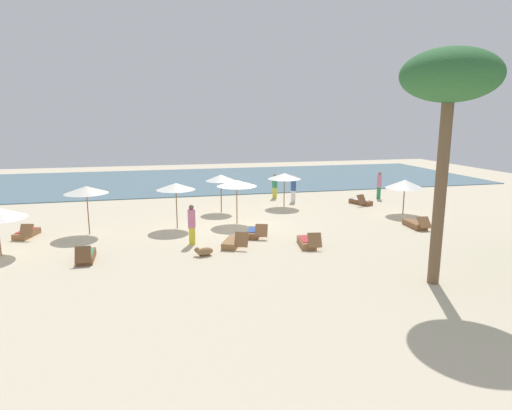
{
  "coord_description": "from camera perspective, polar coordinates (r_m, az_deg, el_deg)",
  "views": [
    {
      "loc": [
        -4.49,
        -21.24,
        5.54
      ],
      "look_at": [
        0.57,
        -0.03,
        1.1
      ],
      "focal_mm": 30.72,
      "sensor_mm": 36.0,
      "label": 1
    }
  ],
  "objects": [
    {
      "name": "person_3",
      "position": [
        30.02,
        2.45,
        2.5
      ],
      "size": [
        0.51,
        0.51,
        1.69
      ],
      "color": "yellow",
      "rests_on": "ground_plane"
    },
    {
      "name": "umbrella_0",
      "position": [
        22.03,
        -21.23,
        1.85
      ],
      "size": [
        2.03,
        2.03,
        2.32
      ],
      "color": "brown",
      "rests_on": "ground_plane"
    },
    {
      "name": "lounger_6",
      "position": [
        23.06,
        -27.7,
        -3.28
      ],
      "size": [
        0.99,
        1.73,
        0.75
      ],
      "color": "olive",
      "rests_on": "ground_plane"
    },
    {
      "name": "person_2",
      "position": [
        30.91,
        15.74,
        2.54
      ],
      "size": [
        0.4,
        0.4,
        1.86
      ],
      "color": "#338C59",
      "rests_on": "ground_plane"
    },
    {
      "name": "lounger_1",
      "position": [
        20.59,
        -0.25,
        -3.59
      ],
      "size": [
        1.09,
        1.8,
        0.67
      ],
      "color": "brown",
      "rests_on": "ground_plane"
    },
    {
      "name": "lounger_2",
      "position": [
        19.17,
        6.69,
        -4.82
      ],
      "size": [
        0.83,
        1.73,
        0.72
      ],
      "color": "olive",
      "rests_on": "ground_plane"
    },
    {
      "name": "umbrella_1",
      "position": [
        22.06,
        -10.4,
        2.39
      ],
      "size": [
        1.93,
        1.93,
        2.29
      ],
      "color": "brown",
      "rests_on": "ground_plane"
    },
    {
      "name": "ocean_water",
      "position": [
        38.89,
        -6.67,
        3.29
      ],
      "size": [
        48.0,
        16.0,
        0.06
      ],
      "primitive_type": "cube",
      "color": "slate",
      "rests_on": "ground_plane"
    },
    {
      "name": "ground_plane",
      "position": [
        22.4,
        -1.45,
        -2.81
      ],
      "size": [
        60.0,
        60.0,
        0.0
      ],
      "primitive_type": "plane",
      "color": "beige"
    },
    {
      "name": "person_0",
      "position": [
        28.75,
        4.89,
        2.14
      ],
      "size": [
        0.48,
        0.48,
        1.74
      ],
      "color": "white",
      "rests_on": "ground_plane"
    },
    {
      "name": "lounger_3",
      "position": [
        19.04,
        -3.01,
        -4.89
      ],
      "size": [
        1.2,
        1.73,
        0.74
      ],
      "color": "olive",
      "rests_on": "ground_plane"
    },
    {
      "name": "palm_0",
      "position": [
        15.28,
        23.92,
        14.48
      ],
      "size": [
        3.05,
        3.05,
        7.62
      ],
      "color": "brown",
      "rests_on": "ground_plane"
    },
    {
      "name": "person_1",
      "position": [
        19.31,
        -8.37,
        -2.52
      ],
      "size": [
        0.46,
        0.46,
        1.78
      ],
      "color": "yellow",
      "rests_on": "ground_plane"
    },
    {
      "name": "dog",
      "position": [
        17.84,
        -6.81,
        -6.03
      ],
      "size": [
        0.79,
        0.48,
        0.36
      ],
      "color": "olive",
      "rests_on": "ground_plane"
    },
    {
      "name": "umbrella_3",
      "position": [
        26.27,
        18.81,
        2.6
      ],
      "size": [
        2.17,
        2.17,
        2.0
      ],
      "color": "brown",
      "rests_on": "ground_plane"
    },
    {
      "name": "umbrella_6",
      "position": [
        22.68,
        -2.53,
        2.85
      ],
      "size": [
        2.08,
        2.08,
        2.29
      ],
      "color": "olive",
      "rests_on": "ground_plane"
    },
    {
      "name": "lounger_5",
      "position": [
        23.59,
        20.07,
        -2.37
      ],
      "size": [
        0.7,
        1.74,
        0.66
      ],
      "color": "brown",
      "rests_on": "ground_plane"
    },
    {
      "name": "umbrella_2",
      "position": [
        25.49,
        -4.59,
        3.55
      ],
      "size": [
        1.77,
        1.77,
        2.22
      ],
      "color": "brown",
      "rests_on": "ground_plane"
    },
    {
      "name": "lounger_0",
      "position": [
        18.43,
        -21.27,
        -6.22
      ],
      "size": [
        0.62,
        1.65,
        0.74
      ],
      "color": "brown",
      "rests_on": "ground_plane"
    },
    {
      "name": "umbrella_5",
      "position": [
        26.98,
        3.71,
        3.78
      ],
      "size": [
        2.06,
        2.06,
        2.11
      ],
      "color": "brown",
      "rests_on": "ground_plane"
    },
    {
      "name": "lounger_4",
      "position": [
        28.73,
        13.48,
        0.43
      ],
      "size": [
        1.17,
        1.75,
        0.73
      ],
      "color": "brown",
      "rests_on": "ground_plane"
    }
  ]
}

